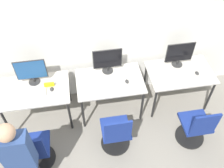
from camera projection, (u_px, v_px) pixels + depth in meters
name	position (u px, v px, depth m)	size (l,w,h in m)	color
ground_plane	(113.00, 124.00, 4.45)	(20.00, 20.00, 0.00)	gray
wall_back	(105.00, 31.00, 3.98)	(12.00, 0.05, 2.80)	silver
desk_left	(35.00, 93.00, 4.06)	(1.11, 0.73, 0.76)	#BCB7AD
monitor_left	(31.00, 71.00, 3.93)	(0.49, 0.19, 0.46)	#2D2D2D
keyboard_left	(34.00, 93.00, 3.94)	(0.39, 0.16, 0.02)	silver
mouse_left	(52.00, 89.00, 3.98)	(0.06, 0.09, 0.03)	#333333
office_chair_left	(36.00, 151.00, 3.70)	(0.48, 0.48, 0.90)	black
person_left	(21.00, 159.00, 3.08)	(0.36, 0.21, 1.59)	#232328
desk_center	(110.00, 84.00, 4.19)	(1.11, 0.73, 0.76)	#BCB7AD
monitor_center	(107.00, 60.00, 4.11)	(0.49, 0.19, 0.46)	#2D2D2D
keyboard_center	(111.00, 84.00, 4.06)	(0.39, 0.16, 0.02)	silver
mouse_center	(127.00, 81.00, 4.10)	(0.06, 0.09, 0.03)	#333333
office_chair_center	(116.00, 134.00, 3.89)	(0.48, 0.48, 0.90)	black
desk_right	(180.00, 75.00, 4.33)	(1.11, 0.73, 0.76)	#BCB7AD
monitor_right	(180.00, 54.00, 4.22)	(0.49, 0.19, 0.46)	#2D2D2D
keyboard_right	(183.00, 76.00, 4.19)	(0.39, 0.16, 0.02)	silver
mouse_right	(197.00, 73.00, 4.23)	(0.06, 0.09, 0.03)	#333333
office_chair_right	(196.00, 128.00, 3.97)	(0.48, 0.48, 0.90)	black
placard_left	(49.00, 85.00, 4.02)	(0.16, 0.03, 0.08)	yellow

